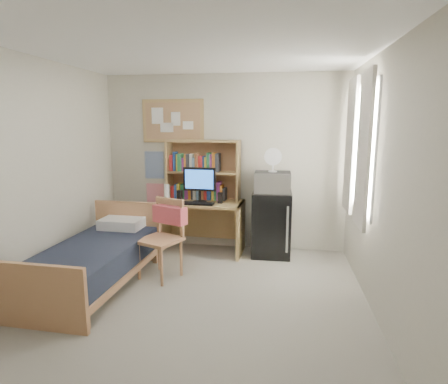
# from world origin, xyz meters

# --- Properties ---
(floor) EXTENTS (3.60, 4.20, 0.02)m
(floor) POSITION_xyz_m (0.00, 0.00, -0.01)
(floor) COLOR gray
(floor) RESTS_ON ground
(ceiling) EXTENTS (3.60, 4.20, 0.02)m
(ceiling) POSITION_xyz_m (0.00, 0.00, 2.60)
(ceiling) COLOR white
(ceiling) RESTS_ON wall_back
(wall_back) EXTENTS (3.60, 0.04, 2.60)m
(wall_back) POSITION_xyz_m (0.00, 2.10, 1.30)
(wall_back) COLOR beige
(wall_back) RESTS_ON floor
(wall_front) EXTENTS (3.60, 0.04, 2.60)m
(wall_front) POSITION_xyz_m (0.00, -2.10, 1.30)
(wall_front) COLOR beige
(wall_front) RESTS_ON floor
(wall_left) EXTENTS (0.04, 4.20, 2.60)m
(wall_left) POSITION_xyz_m (-1.80, 0.00, 1.30)
(wall_left) COLOR beige
(wall_left) RESTS_ON floor
(wall_right) EXTENTS (0.04, 4.20, 2.60)m
(wall_right) POSITION_xyz_m (1.80, 0.00, 1.30)
(wall_right) COLOR beige
(wall_right) RESTS_ON floor
(window_unit) EXTENTS (0.10, 1.40, 1.70)m
(window_unit) POSITION_xyz_m (1.75, 1.20, 1.60)
(window_unit) COLOR white
(window_unit) RESTS_ON wall_right
(curtain_left) EXTENTS (0.04, 0.55, 1.70)m
(curtain_left) POSITION_xyz_m (1.72, 0.80, 1.60)
(curtain_left) COLOR silver
(curtain_left) RESTS_ON wall_right
(curtain_right) EXTENTS (0.04, 0.55, 1.70)m
(curtain_right) POSITION_xyz_m (1.72, 1.60, 1.60)
(curtain_right) COLOR silver
(curtain_right) RESTS_ON wall_right
(bulletin_board) EXTENTS (0.94, 0.03, 0.64)m
(bulletin_board) POSITION_xyz_m (-0.78, 2.08, 1.92)
(bulletin_board) COLOR tan
(bulletin_board) RESTS_ON wall_back
(poster_wave) EXTENTS (0.30, 0.01, 0.42)m
(poster_wave) POSITION_xyz_m (-1.10, 2.09, 1.25)
(poster_wave) COLOR #2851A2
(poster_wave) RESTS_ON wall_back
(poster_japan) EXTENTS (0.28, 0.01, 0.36)m
(poster_japan) POSITION_xyz_m (-1.10, 2.09, 0.78)
(poster_japan) COLOR #DB2646
(poster_japan) RESTS_ON wall_back
(desk) EXTENTS (1.25, 0.67, 0.76)m
(desk) POSITION_xyz_m (-0.30, 1.77, 0.38)
(desk) COLOR tan
(desk) RESTS_ON floor
(desk_chair) EXTENTS (0.65, 0.65, 0.98)m
(desk_chair) POSITION_xyz_m (-0.60, 0.77, 0.49)
(desk_chair) COLOR tan
(desk_chair) RESTS_ON floor
(mini_fridge) EXTENTS (0.55, 0.55, 0.93)m
(mini_fridge) POSITION_xyz_m (0.73, 1.81, 0.46)
(mini_fridge) COLOR black
(mini_fridge) RESTS_ON floor
(bed) EXTENTS (1.00, 1.87, 0.50)m
(bed) POSITION_xyz_m (-1.28, 0.39, 0.25)
(bed) COLOR #1A1F2F
(bed) RESTS_ON floor
(hutch) EXTENTS (1.09, 0.33, 0.88)m
(hutch) POSITION_xyz_m (-0.29, 1.92, 1.21)
(hutch) COLOR tan
(hutch) RESTS_ON desk
(monitor) EXTENTS (0.47, 0.06, 0.50)m
(monitor) POSITION_xyz_m (-0.30, 1.71, 1.01)
(monitor) COLOR black
(monitor) RESTS_ON desk
(keyboard) EXTENTS (0.48, 0.17, 0.02)m
(keyboard) POSITION_xyz_m (-0.31, 1.57, 0.78)
(keyboard) COLOR black
(keyboard) RESTS_ON desk
(speaker_left) EXTENTS (0.07, 0.07, 0.16)m
(speaker_left) POSITION_xyz_m (-0.60, 1.73, 0.85)
(speaker_left) COLOR black
(speaker_left) RESTS_ON desk
(speaker_right) EXTENTS (0.07, 0.07, 0.15)m
(speaker_right) POSITION_xyz_m (-0.01, 1.70, 0.84)
(speaker_right) COLOR black
(speaker_right) RESTS_ON desk
(water_bottle) EXTENTS (0.08, 0.08, 0.25)m
(water_bottle) POSITION_xyz_m (-0.79, 1.70, 0.89)
(water_bottle) COLOR white
(water_bottle) RESTS_ON desk
(hoodie) EXTENTS (0.48, 0.31, 0.22)m
(hoodie) POSITION_xyz_m (-0.52, 0.95, 0.76)
(hoodie) COLOR #DB535A
(hoodie) RESTS_ON desk_chair
(microwave) EXTENTS (0.50, 0.38, 0.29)m
(microwave) POSITION_xyz_m (0.73, 1.79, 1.07)
(microwave) COLOR silver
(microwave) RESTS_ON mini_fridge
(desk_fan) EXTENTS (0.24, 0.24, 0.30)m
(desk_fan) POSITION_xyz_m (0.73, 1.79, 1.37)
(desk_fan) COLOR white
(desk_fan) RESTS_ON microwave
(pillow) EXTENTS (0.56, 0.41, 0.13)m
(pillow) POSITION_xyz_m (-1.25, 1.14, 0.57)
(pillow) COLOR white
(pillow) RESTS_ON bed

